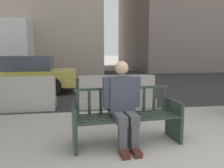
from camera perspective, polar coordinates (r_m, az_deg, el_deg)
ground_plane at (r=3.25m, az=17.61°, el=-18.59°), size 200.00×200.00×0.00m
street_asphalt at (r=11.44m, az=-2.25°, el=0.98°), size 120.00×12.00×0.01m
street_bench at (r=3.52m, az=3.83°, el=-9.13°), size 1.73×0.66×0.88m
seated_person at (r=3.36m, az=2.87°, el=-4.74°), size 0.59×0.75×1.31m
jersey_barrier_centre at (r=5.87m, az=1.29°, el=-2.62°), size 2.03×0.76×0.84m
jersey_barrier_left at (r=6.06m, az=-23.98°, el=-2.99°), size 2.01×0.70×0.84m
car_taxi_near at (r=8.51m, az=-23.45°, el=2.34°), size 4.21×1.87×1.33m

